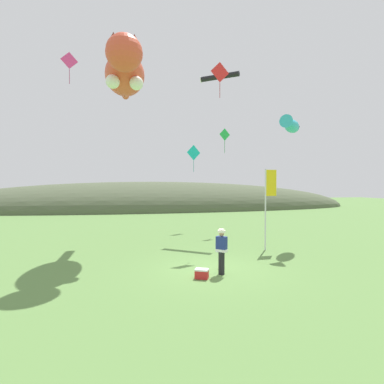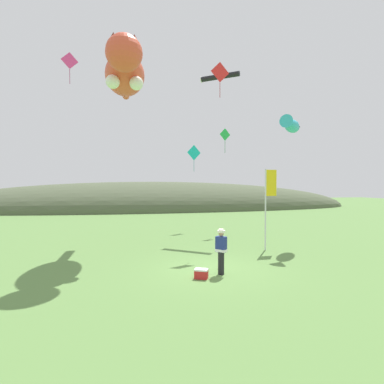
% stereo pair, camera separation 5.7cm
% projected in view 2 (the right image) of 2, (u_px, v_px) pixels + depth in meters
% --- Properties ---
extents(ground_plane, '(120.00, 120.00, 0.00)m').
position_uv_depth(ground_plane, '(212.00, 270.00, 12.21)').
color(ground_plane, '#5B8442').
extents(distant_hill_ridge, '(61.82, 15.54, 7.86)m').
position_uv_depth(distant_hill_ridge, '(153.00, 209.00, 43.59)').
color(distant_hill_ridge, '#4C563D').
rests_on(distant_hill_ridge, ground).
extents(festival_attendant, '(0.48, 0.48, 1.77)m').
position_uv_depth(festival_attendant, '(221.00, 250.00, 11.63)').
color(festival_attendant, black).
rests_on(festival_attendant, ground).
extents(kite_spool, '(0.13, 0.22, 0.22)m').
position_uv_depth(kite_spool, '(220.00, 267.00, 12.34)').
color(kite_spool, olive).
rests_on(kite_spool, ground).
extents(picnic_cooler, '(0.58, 0.51, 0.36)m').
position_uv_depth(picnic_cooler, '(201.00, 274.00, 11.14)').
color(picnic_cooler, red).
rests_on(picnic_cooler, ground).
extents(festival_banner_pole, '(0.66, 0.08, 4.34)m').
position_uv_depth(festival_banner_pole, '(268.00, 197.00, 15.95)').
color(festival_banner_pole, silver).
rests_on(festival_banner_pole, ground).
extents(kite_giant_cat, '(2.09, 7.40, 2.25)m').
position_uv_depth(kite_giant_cat, '(125.00, 73.00, 15.67)').
color(kite_giant_cat, '#E04C33').
extents(kite_fish_windsock, '(2.36, 2.57, 0.84)m').
position_uv_depth(kite_fish_windsock, '(291.00, 125.00, 17.48)').
color(kite_fish_windsock, '#33B2CC').
extents(kite_tube_streamer, '(2.49, 2.01, 0.44)m').
position_uv_depth(kite_tube_streamer, '(219.00, 77.00, 20.84)').
color(kite_tube_streamer, black).
extents(kite_diamond_teal, '(1.17, 0.40, 2.12)m').
position_uv_depth(kite_diamond_teal, '(194.00, 153.00, 23.65)').
color(kite_diamond_teal, '#19BFBF').
extents(kite_diamond_pink, '(0.97, 0.34, 1.92)m').
position_uv_depth(kite_diamond_pink, '(70.00, 61.00, 18.25)').
color(kite_diamond_pink, '#E53F8C').
extents(kite_diamond_green, '(0.89, 0.25, 1.82)m').
position_uv_depth(kite_diamond_green, '(225.00, 135.00, 22.20)').
color(kite_diamond_green, green).
extents(kite_diamond_red, '(1.17, 0.21, 2.09)m').
position_uv_depth(kite_diamond_red, '(220.00, 72.00, 17.46)').
color(kite_diamond_red, red).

